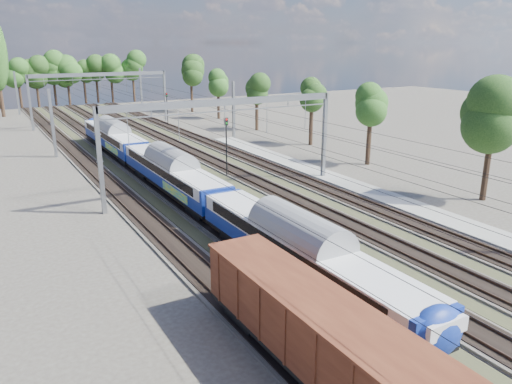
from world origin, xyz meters
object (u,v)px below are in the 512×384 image
emu_train (173,169)px  signal_near (226,140)px  worker (123,132)px  signal_far (167,105)px  freight_boxcar (313,330)px

emu_train → signal_near: signal_near is taller
emu_train → worker: 32.75m
signal_near → signal_far: 36.33m
freight_boxcar → worker: freight_boxcar is taller
worker → signal_near: size_ratio=0.28×
signal_far → worker: bearing=-119.5°
emu_train → freight_boxcar: emu_train is taller
signal_near → signal_far: signal_near is taller
freight_boxcar → signal_far: size_ratio=2.55×
worker → emu_train: bearing=-162.8°
freight_boxcar → signal_far: (18.50, 67.91, 1.31)m
signal_near → emu_train: bearing=-152.0°
worker → signal_far: bearing=-28.9°
worker → signal_far: (9.78, 7.25, 2.68)m
freight_boxcar → signal_far: 70.39m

